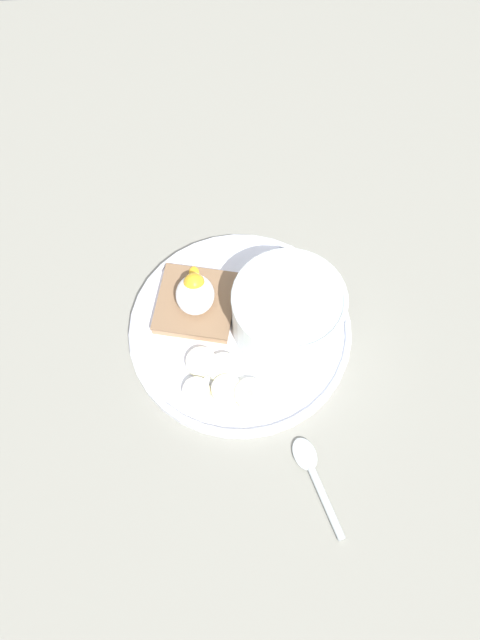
# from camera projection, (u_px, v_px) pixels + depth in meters

# --- Properties ---
(ground_plane) EXTENTS (1.20, 1.20, 0.02)m
(ground_plane) POSITION_uv_depth(u_px,v_px,m) (240.00, 335.00, 0.73)
(ground_plane) COLOR gray
(ground_plane) RESTS_ON ground
(plate) EXTENTS (0.25, 0.25, 0.02)m
(plate) POSITION_uv_depth(u_px,v_px,m) (240.00, 329.00, 0.71)
(plate) COLOR white
(plate) RESTS_ON ground_plane
(oatmeal_bowl) EXTENTS (0.12, 0.12, 0.07)m
(oatmeal_bowl) POSITION_uv_depth(u_px,v_px,m) (288.00, 316.00, 0.68)
(oatmeal_bowl) COLOR white
(oatmeal_bowl) RESTS_ON plate
(toast_slice) EXTENTS (0.10, 0.10, 0.01)m
(toast_slice) POSITION_uv_depth(u_px,v_px,m) (196.00, 303.00, 0.71)
(toast_slice) COLOR #846447
(toast_slice) RESTS_ON plate
(poached_egg) EXTENTS (0.07, 0.04, 0.03)m
(poached_egg) POSITION_uv_depth(u_px,v_px,m) (195.00, 292.00, 0.70)
(poached_egg) COLOR white
(poached_egg) RESTS_ON toast_slice
(banana_slice_front) EXTENTS (0.04, 0.04, 0.01)m
(banana_slice_front) POSITION_uv_depth(u_px,v_px,m) (201.00, 362.00, 0.68)
(banana_slice_front) COLOR #F8F0C7
(banana_slice_front) RESTS_ON plate
(banana_slice_left) EXTENTS (0.05, 0.05, 0.01)m
(banana_slice_left) POSITION_uv_depth(u_px,v_px,m) (226.00, 390.00, 0.67)
(banana_slice_left) COLOR beige
(banana_slice_left) RESTS_ON plate
(banana_slice_back) EXTENTS (0.05, 0.05, 0.01)m
(banana_slice_back) POSITION_uv_depth(u_px,v_px,m) (224.00, 369.00, 0.68)
(banana_slice_back) COLOR beige
(banana_slice_back) RESTS_ON plate
(banana_slice_right) EXTENTS (0.04, 0.04, 0.02)m
(banana_slice_right) POSITION_uv_depth(u_px,v_px,m) (197.00, 391.00, 0.67)
(banana_slice_right) COLOR #F8ECC1
(banana_slice_right) RESTS_ON plate
(banana_slice_inner) EXTENTS (0.05, 0.05, 0.01)m
(banana_slice_inner) POSITION_uv_depth(u_px,v_px,m) (250.00, 395.00, 0.67)
(banana_slice_inner) COLOR beige
(banana_slice_inner) RESTS_ON plate
(spoon) EXTENTS (0.11, 0.05, 0.01)m
(spoon) POSITION_uv_depth(u_px,v_px,m) (314.00, 474.00, 0.64)
(spoon) COLOR silver
(spoon) RESTS_ON ground_plane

